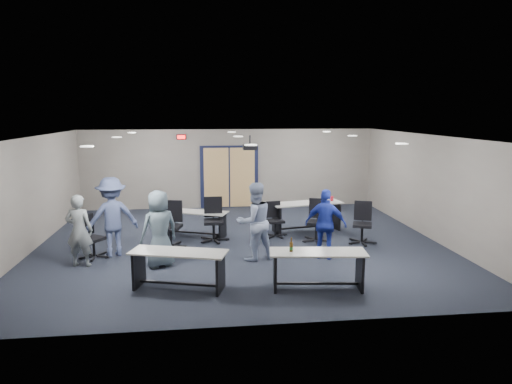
{
  "coord_description": "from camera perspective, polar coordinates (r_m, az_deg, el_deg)",
  "views": [
    {
      "loc": [
        -0.92,
        -11.11,
        3.3
      ],
      "look_at": [
        0.36,
        -0.3,
        1.37
      ],
      "focal_mm": 32.0,
      "sensor_mm": 36.0,
      "label": 1
    }
  ],
  "objects": [
    {
      "name": "right_wall",
      "position": [
        12.74,
        21.03,
        0.57
      ],
      "size": [
        0.04,
        9.0,
        2.7
      ],
      "primitive_type": "cube",
      "color": "gray",
      "rests_on": "floor"
    },
    {
      "name": "ceiling_can_lights",
      "position": [
        11.41,
        -2.14,
        6.89
      ],
      "size": [
        6.24,
        5.74,
        0.02
      ],
      "primitive_type": null,
      "color": "silver",
      "rests_on": "ceiling"
    },
    {
      "name": "floor",
      "position": [
        11.62,
        -1.96,
        -6.44
      ],
      "size": [
        10.0,
        10.0,
        0.0
      ],
      "primitive_type": "plane",
      "color": "black",
      "rests_on": "ground"
    },
    {
      "name": "double_door",
      "position": [
        15.76,
        -3.35,
        1.83
      ],
      "size": [
        2.0,
        0.07,
        2.2
      ],
      "color": "black",
      "rests_on": "back_wall"
    },
    {
      "name": "exit_sign",
      "position": [
        15.59,
        -9.32,
        6.8
      ],
      "size": [
        0.32,
        0.07,
        0.18
      ],
      "color": "black",
      "rests_on": "back_wall"
    },
    {
      "name": "front_wall",
      "position": [
        6.95,
        1.13,
        -6.24
      ],
      "size": [
        10.0,
        0.04,
        2.7
      ],
      "primitive_type": "cube",
      "color": "gray",
      "rests_on": "floor"
    },
    {
      "name": "table_back_left",
      "position": [
        12.25,
        -7.51,
        -3.4
      ],
      "size": [
        1.77,
        1.15,
        0.68
      ],
      "rotation": [
        0.0,
        0.0,
        -0.38
      ],
      "color": "#A1A098",
      "rests_on": "floor"
    },
    {
      "name": "chair_loose_left",
      "position": [
        11.01,
        -19.68,
        -5.32
      ],
      "size": [
        0.86,
        0.86,
        0.98
      ],
      "primitive_type": null,
      "rotation": [
        0.0,
        0.0,
        0.97
      ],
      "color": "black",
      "rests_on": "floor"
    },
    {
      "name": "table_back_right",
      "position": [
        12.77,
        6.37,
        -2.42
      ],
      "size": [
        2.08,
        1.02,
        0.94
      ],
      "rotation": [
        0.0,
        0.0,
        0.19
      ],
      "color": "#A1A098",
      "rests_on": "floor"
    },
    {
      "name": "person_back",
      "position": [
        10.97,
        -17.56,
        -2.97
      ],
      "size": [
        1.35,
        1.07,
        1.83
      ],
      "primitive_type": "imported",
      "rotation": [
        0.0,
        0.0,
        3.52
      ],
      "color": "#495683",
      "rests_on": "floor"
    },
    {
      "name": "table_front_right",
      "position": [
        8.7,
        7.65,
        -8.78
      ],
      "size": [
        1.85,
        0.81,
        1.0
      ],
      "rotation": [
        0.0,
        0.0,
        -0.12
      ],
      "color": "#A1A098",
      "rests_on": "floor"
    },
    {
      "name": "chair_back_c",
      "position": [
        12.13,
        2.45,
        -3.48
      ],
      "size": [
        0.67,
        0.67,
        0.93
      ],
      "primitive_type": null,
      "rotation": [
        0.0,
        0.0,
        0.17
      ],
      "color": "black",
      "rests_on": "floor"
    },
    {
      "name": "person_gray",
      "position": [
        10.47,
        -21.23,
        -4.52
      ],
      "size": [
        0.62,
        0.45,
        1.58
      ],
      "primitive_type": "imported",
      "rotation": [
        0.0,
        0.0,
        3.01
      ],
      "color": "gray",
      "rests_on": "floor"
    },
    {
      "name": "chair_loose_right",
      "position": [
        11.79,
        13.16,
        -3.81
      ],
      "size": [
        0.85,
        0.85,
        1.05
      ],
      "primitive_type": null,
      "rotation": [
        0.0,
        0.0,
        -0.36
      ],
      "color": "black",
      "rests_on": "floor"
    },
    {
      "name": "table_front_left",
      "position": [
        8.74,
        -9.63,
        -8.77
      ],
      "size": [
        1.9,
        1.08,
        0.73
      ],
      "rotation": [
        0.0,
        0.0,
        -0.29
      ],
      "color": "#A1A098",
      "rests_on": "floor"
    },
    {
      "name": "back_wall",
      "position": [
        15.76,
        -3.37,
        2.93
      ],
      "size": [
        10.0,
        0.04,
        2.7
      ],
      "primitive_type": "cube",
      "color": "gray",
      "rests_on": "floor"
    },
    {
      "name": "ceiling",
      "position": [
        11.16,
        -2.04,
        6.97
      ],
      "size": [
        10.0,
        9.0,
        0.04
      ],
      "primitive_type": "cube",
      "color": "white",
      "rests_on": "back_wall"
    },
    {
      "name": "chair_back_b",
      "position": [
        11.73,
        -5.33,
        -3.49
      ],
      "size": [
        0.71,
        0.71,
        1.12
      ],
      "primitive_type": null,
      "rotation": [
        0.0,
        0.0,
        -0.0
      ],
      "color": "black",
      "rests_on": "floor"
    },
    {
      "name": "left_wall",
      "position": [
        11.99,
        -26.55,
        -0.37
      ],
      "size": [
        0.04,
        9.0,
        2.7
      ],
      "primitive_type": "cube",
      "color": "gray",
      "rests_on": "floor"
    },
    {
      "name": "person_plaid",
      "position": [
        9.97,
        -12.01,
        -4.51
      ],
      "size": [
        0.97,
        0.85,
        1.66
      ],
      "primitive_type": "imported",
      "rotation": [
        0.0,
        0.0,
        3.63
      ],
      "color": "slate",
      "rests_on": "floor"
    },
    {
      "name": "ceiling_projector",
      "position": [
        11.7,
        -0.76,
        5.67
      ],
      "size": [
        0.35,
        0.32,
        0.37
      ],
      "color": "black",
      "rests_on": "ceiling"
    },
    {
      "name": "chair_back_a",
      "position": [
        11.32,
        -10.68,
        -4.09
      ],
      "size": [
        0.87,
        0.87,
        1.14
      ],
      "primitive_type": null,
      "rotation": [
        0.0,
        0.0,
        -0.26
      ],
      "color": "black",
      "rests_on": "floor"
    },
    {
      "name": "chair_back_d",
      "position": [
        11.75,
        7.56,
        -3.6
      ],
      "size": [
        0.89,
        0.89,
        1.09
      ],
      "primitive_type": null,
      "rotation": [
        0.0,
        0.0,
        -0.38
      ],
      "color": "black",
      "rests_on": "floor"
    },
    {
      "name": "person_navy",
      "position": [
        10.39,
        8.72,
        -4.0
      ],
      "size": [
        1.01,
        0.76,
        1.59
      ],
      "primitive_type": "imported",
      "rotation": [
        0.0,
        0.0,
        2.68
      ],
      "color": "#1D2DA0",
      "rests_on": "floor"
    },
    {
      "name": "person_lightblue",
      "position": [
        10.18,
        -0.19,
        -3.7
      ],
      "size": [
        1.03,
        0.93,
        1.76
      ],
      "primitive_type": "imported",
      "rotation": [
        0.0,
        0.0,
        3.51
      ],
      "color": "#97A6C9",
      "rests_on": "floor"
    }
  ]
}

